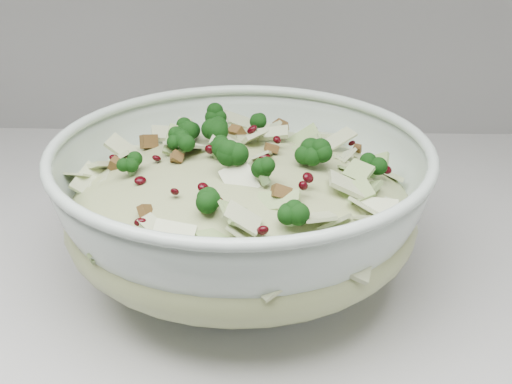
# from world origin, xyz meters

# --- Properties ---
(mixing_bowl) EXTENTS (0.34, 0.34, 0.13)m
(mixing_bowl) POSITION_xyz_m (0.22, 1.60, 0.97)
(mixing_bowl) COLOR silver
(mixing_bowl) RESTS_ON counter
(salad) EXTENTS (0.36, 0.36, 0.13)m
(salad) POSITION_xyz_m (0.22, 1.60, 0.99)
(salad) COLOR tan
(salad) RESTS_ON mixing_bowl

